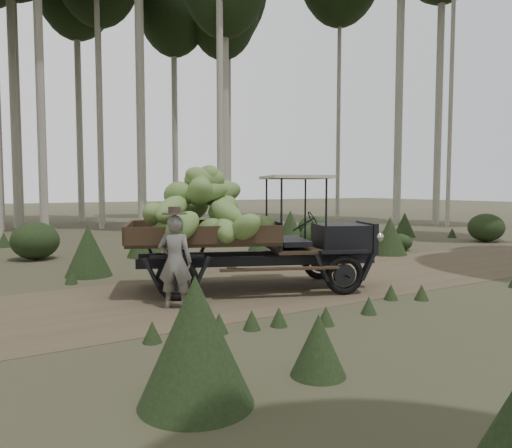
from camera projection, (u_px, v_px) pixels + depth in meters
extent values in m
plane|color=#473D2B|center=(300.00, 284.00, 10.90)|extent=(120.00, 120.00, 0.00)
cube|color=brown|center=(300.00, 283.00, 10.90)|extent=(70.00, 4.00, 0.01)
cube|color=black|center=(341.00, 238.00, 10.53)|extent=(1.34, 1.31, 0.57)
cube|color=black|center=(367.00, 237.00, 10.62)|extent=(0.49, 1.00, 0.64)
cube|color=black|center=(273.00, 234.00, 10.29)|extent=(0.63, 1.38, 0.57)
cube|color=#38281C|center=(203.00, 240.00, 10.06)|extent=(3.40, 2.84, 0.08)
cube|color=#38281C|center=(200.00, 227.00, 10.97)|extent=(2.71, 1.17, 0.33)
cube|color=#38281C|center=(205.00, 235.00, 9.12)|extent=(2.71, 1.17, 0.33)
cube|color=#38281C|center=(128.00, 232.00, 9.81)|extent=(0.77, 1.75, 0.33)
cube|color=beige|center=(295.00, 177.00, 10.27)|extent=(1.78, 2.09, 0.06)
cube|color=black|center=(253.00, 256.00, 10.65)|extent=(4.46, 1.92, 0.19)
cube|color=black|center=(259.00, 261.00, 9.88)|extent=(4.46, 1.92, 0.19)
torus|color=black|center=(320.00, 262.00, 11.36)|extent=(0.78, 0.43, 0.79)
torus|color=black|center=(344.00, 275.00, 9.73)|extent=(0.78, 0.43, 0.79)
torus|color=black|center=(177.00, 266.00, 10.84)|extent=(0.78, 0.43, 0.79)
torus|color=black|center=(177.00, 280.00, 9.21)|extent=(0.78, 0.43, 0.79)
sphere|color=beige|center=(362.00, 233.00, 11.09)|extent=(0.19, 0.19, 0.19)
sphere|color=beige|center=(379.00, 237.00, 10.17)|extent=(0.19, 0.19, 0.19)
ellipsoid|color=olive|center=(167.00, 231.00, 9.51)|extent=(0.72, 0.89, 0.57)
ellipsoid|color=olive|center=(155.00, 214.00, 9.49)|extent=(0.81, 0.84, 0.59)
ellipsoid|color=olive|center=(223.00, 193.00, 10.34)|extent=(0.93, 0.55, 0.63)
ellipsoid|color=olive|center=(203.00, 179.00, 9.93)|extent=(0.92, 0.59, 0.66)
ellipsoid|color=olive|center=(263.00, 226.00, 9.93)|extent=(0.64, 0.81, 0.56)
ellipsoid|color=olive|center=(183.00, 210.00, 10.52)|extent=(0.96, 0.96, 0.62)
ellipsoid|color=olive|center=(188.00, 194.00, 9.97)|extent=(0.58, 0.83, 0.56)
ellipsoid|color=olive|center=(208.00, 178.00, 10.04)|extent=(0.67, 0.98, 0.71)
ellipsoid|color=olive|center=(212.00, 231.00, 9.54)|extent=(0.81, 0.88, 0.62)
ellipsoid|color=olive|center=(193.00, 211.00, 10.59)|extent=(0.92, 0.47, 0.71)
ellipsoid|color=olive|center=(207.00, 192.00, 9.79)|extent=(0.97, 0.54, 0.54)
ellipsoid|color=olive|center=(207.00, 180.00, 9.97)|extent=(0.90, 0.95, 0.58)
ellipsoid|color=olive|center=(225.00, 231.00, 9.40)|extent=(0.73, 0.97, 0.65)
ellipsoid|color=olive|center=(226.00, 213.00, 9.55)|extent=(0.74, 0.96, 0.69)
ellipsoid|color=olive|center=(218.00, 193.00, 10.40)|extent=(1.06, 0.91, 0.68)
ellipsoid|color=olive|center=(209.00, 181.00, 9.93)|extent=(0.97, 0.78, 0.60)
ellipsoid|color=olive|center=(178.00, 222.00, 10.70)|extent=(0.56, 0.74, 0.51)
ellipsoid|color=olive|center=(172.00, 210.00, 9.43)|extent=(1.05, 0.87, 0.73)
ellipsoid|color=olive|center=(200.00, 192.00, 9.71)|extent=(0.72, 1.05, 0.76)
ellipsoid|color=olive|center=(201.00, 180.00, 9.91)|extent=(0.81, 0.88, 0.51)
ellipsoid|color=olive|center=(230.00, 224.00, 10.89)|extent=(0.75, 0.58, 0.55)
ellipsoid|color=olive|center=(223.00, 209.00, 9.95)|extent=(1.05, 0.89, 0.77)
ellipsoid|color=olive|center=(178.00, 194.00, 9.89)|extent=(0.62, 0.86, 0.63)
ellipsoid|color=olive|center=(203.00, 182.00, 10.00)|extent=(0.95, 0.89, 0.59)
ellipsoid|color=olive|center=(164.00, 226.00, 10.39)|extent=(0.86, 0.81, 0.65)
ellipsoid|color=olive|center=(183.00, 227.00, 8.99)|extent=(1.00, 0.71, 0.79)
ellipsoid|color=olive|center=(245.00, 227.00, 9.18)|extent=(0.61, 0.92, 0.73)
imported|color=#615E59|center=(175.00, 262.00, 8.64)|extent=(0.71, 0.66, 1.63)
cylinder|color=#382D27|center=(174.00, 214.00, 8.57)|extent=(0.61, 0.61, 0.02)
cylinder|color=#382D27|center=(174.00, 210.00, 8.57)|extent=(0.30, 0.30, 0.13)
cylinder|color=#B2AD9E|center=(339.00, 59.00, 31.29)|extent=(0.25, 0.25, 20.21)
cylinder|color=#B2AD9E|center=(223.00, 86.00, 31.25)|extent=(0.33, 0.33, 16.78)
cylinder|color=#B2AD9E|center=(139.00, 29.00, 22.66)|extent=(0.40, 0.40, 18.57)
cylinder|color=#B2AD9E|center=(441.00, 40.00, 27.14)|extent=(0.39, 0.39, 20.12)
cylinder|color=#B2AD9E|center=(224.00, 71.00, 22.81)|extent=(0.43, 0.43, 14.82)
cylinder|color=#B2AD9E|center=(99.00, 60.00, 27.32)|extent=(0.25, 0.25, 18.05)
cylinder|color=#B2AD9E|center=(400.00, 29.00, 27.07)|extent=(0.43, 0.43, 21.27)
cylinder|color=#B2AD9E|center=(453.00, 15.00, 25.43)|extent=(0.21, 0.21, 21.68)
cylinder|color=#B2AD9E|center=(174.00, 84.00, 31.28)|extent=(0.36, 0.36, 17.08)
cylinder|color=#B2AD9E|center=(228.00, 76.00, 32.14)|extent=(0.39, 0.39, 18.51)
cylinder|color=#B2AD9E|center=(39.00, 36.00, 21.17)|extent=(0.37, 0.37, 17.02)
cylinder|color=#B2AD9E|center=(78.00, 71.00, 29.13)|extent=(0.37, 0.37, 17.76)
cylinder|color=#B2AD9E|center=(10.00, 4.00, 24.81)|extent=(0.39, 0.39, 22.37)
cylinder|color=#B2AD9E|center=(16.00, 38.00, 27.79)|extent=(0.26, 0.26, 20.74)
cylinder|color=#B2AD9E|center=(97.00, 34.00, 24.27)|extent=(0.26, 0.26, 19.06)
ellipsoid|color=#233319|center=(401.00, 239.00, 18.06)|extent=(0.51, 0.51, 0.40)
cone|color=#233319|center=(290.00, 231.00, 19.43)|extent=(0.69, 0.69, 0.77)
cone|color=#233319|center=(290.00, 227.00, 18.30)|extent=(1.12, 1.12, 1.25)
ellipsoid|color=#233319|center=(313.00, 228.00, 19.74)|extent=(1.18, 1.18, 0.95)
cone|color=#233319|center=(176.00, 247.00, 14.95)|extent=(0.57, 0.57, 0.63)
ellipsoid|color=#233319|center=(317.00, 238.00, 16.06)|extent=(1.16, 1.16, 0.93)
cone|color=#233319|center=(88.00, 251.00, 11.77)|extent=(1.09, 1.09, 1.21)
cone|color=#233319|center=(350.00, 238.00, 18.36)|extent=(0.43, 0.43, 0.47)
ellipsoid|color=#233319|center=(35.00, 241.00, 14.42)|extent=(1.35, 1.35, 1.08)
cone|color=#233319|center=(405.00, 225.00, 20.93)|extent=(0.93, 0.93, 1.03)
ellipsoid|color=#233319|center=(402.00, 242.00, 16.53)|extent=(0.65, 0.65, 0.52)
cone|color=#233319|center=(196.00, 340.00, 4.82)|extent=(1.14, 1.14, 1.27)
cone|color=#233319|center=(318.00, 345.00, 5.57)|extent=(0.63, 0.63, 0.70)
cone|color=#233319|center=(452.00, 233.00, 20.61)|extent=(0.37, 0.37, 0.42)
cone|color=#233319|center=(258.00, 239.00, 16.59)|extent=(0.69, 0.69, 0.77)
cone|color=#233319|center=(390.00, 236.00, 15.45)|extent=(1.07, 1.07, 1.19)
cone|color=#233319|center=(145.00, 237.00, 14.98)|extent=(1.08, 1.08, 1.20)
ellipsoid|color=#233319|center=(486.00, 227.00, 19.10)|extent=(1.34, 1.34, 1.07)
cone|color=#233319|center=(4.00, 240.00, 17.34)|extent=(0.48, 0.48, 0.53)
cone|color=#233319|center=(310.00, 234.00, 19.57)|extent=(0.45, 0.45, 0.50)
cone|color=#233319|center=(292.00, 230.00, 17.85)|extent=(1.00, 1.00, 1.11)
cone|color=#233319|center=(326.00, 316.00, 7.61)|extent=(0.27, 0.27, 0.30)
cone|color=#233319|center=(391.00, 292.00, 9.33)|extent=(0.27, 0.27, 0.30)
cone|color=#233319|center=(71.00, 276.00, 10.94)|extent=(0.27, 0.27, 0.30)
cone|color=#233319|center=(160.00, 270.00, 11.73)|extent=(0.27, 0.27, 0.30)
cone|color=#233319|center=(219.00, 323.00, 7.20)|extent=(0.27, 0.27, 0.30)
cone|color=#233319|center=(369.00, 305.00, 8.28)|extent=(0.27, 0.27, 0.30)
cone|color=#233319|center=(71.00, 277.00, 10.82)|extent=(0.27, 0.27, 0.30)
cone|color=#233319|center=(232.00, 262.00, 12.97)|extent=(0.27, 0.27, 0.30)
cone|color=#233319|center=(178.00, 269.00, 11.96)|extent=(0.27, 0.27, 0.30)
cone|color=#233319|center=(252.00, 320.00, 7.38)|extent=(0.27, 0.27, 0.30)
cone|color=#233319|center=(422.00, 292.00, 9.30)|extent=(0.27, 0.27, 0.30)
cone|color=#233319|center=(279.00, 317.00, 7.56)|extent=(0.27, 0.27, 0.30)
cone|color=#233319|center=(357.00, 252.00, 14.93)|extent=(0.27, 0.27, 0.30)
cone|color=#233319|center=(152.00, 332.00, 6.77)|extent=(0.27, 0.27, 0.30)
cone|color=#233319|center=(165.00, 269.00, 11.87)|extent=(0.27, 0.27, 0.30)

